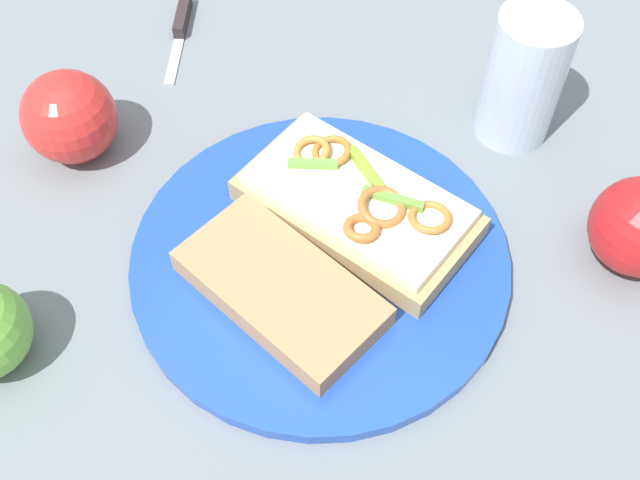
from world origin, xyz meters
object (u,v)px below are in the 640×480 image
(apple_1, at_px, (69,117))
(sandwich, at_px, (357,204))
(bread_slice_side, at_px, (281,288))
(knife, at_px, (181,26))
(plate, at_px, (320,259))
(drinking_glass, at_px, (524,78))

(apple_1, bearing_deg, sandwich, -173.69)
(bread_slice_side, distance_m, apple_1, 0.25)
(bread_slice_side, xyz_separation_m, knife, (0.24, -0.24, -0.02))
(plate, bearing_deg, bread_slice_side, 77.55)
(plate, relative_size, sandwich, 1.47)
(plate, relative_size, drinking_glass, 2.46)
(apple_1, distance_m, drinking_glass, 0.39)
(plate, xyz_separation_m, apple_1, (0.25, -0.02, 0.03))
(plate, bearing_deg, drinking_glass, -113.97)
(knife, bearing_deg, bread_slice_side, 21.64)
(sandwich, xyz_separation_m, knife, (0.26, -0.15, -0.02))
(sandwich, bearing_deg, knife, 162.71)
(plate, height_order, apple_1, apple_1)
(plate, height_order, bread_slice_side, bread_slice_side)
(sandwich, xyz_separation_m, bread_slice_side, (0.02, 0.09, -0.01))
(apple_1, bearing_deg, drinking_glass, -150.74)
(plate, distance_m, drinking_glass, 0.24)
(plate, bearing_deg, knife, -38.13)
(sandwich, distance_m, knife, 0.30)
(sandwich, xyz_separation_m, drinking_glass, (-0.08, -0.16, 0.03))
(plate, xyz_separation_m, drinking_glass, (-0.09, -0.21, 0.06))
(sandwich, relative_size, drinking_glass, 1.67)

